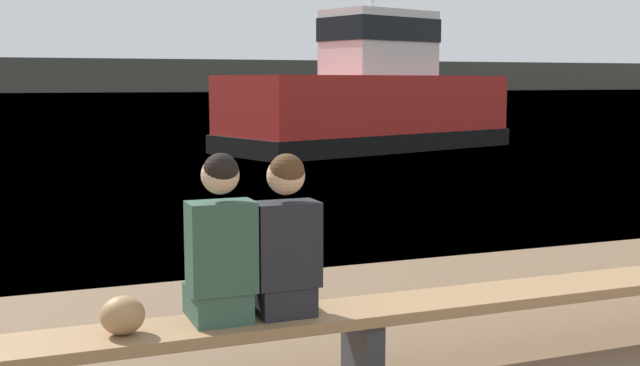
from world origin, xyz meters
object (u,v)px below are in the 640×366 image
Objects in this scene: bench_main at (363,319)px; person_right at (285,244)px; person_left at (220,249)px; tugboat_red at (369,105)px; shopping_bag at (123,315)px.

person_right is at bearing 178.92° from bench_main.
person_left is 0.38m from person_right.
person_left reaches higher than bench_main.
tugboat_red is at bearing 63.36° from person_right.
person_left is at bearing 134.46° from tugboat_red.
tugboat_red is at bearing 60.64° from shopping_bag.
person_left is 1.02× the size of person_right.
bench_main is at bearing -1.08° from person_right.
tugboat_red is at bearing 64.91° from bench_main.
person_right is 16.72m from tugboat_red.
bench_main is at bearing -0.62° from person_left.
shopping_bag is 0.03× the size of tugboat_red.
bench_main is 7.37× the size of person_left.
tugboat_red reaches higher than person_right.
shopping_bag is (-0.93, -0.03, -0.31)m from person_right.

